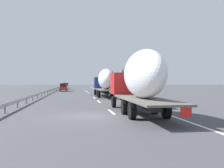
% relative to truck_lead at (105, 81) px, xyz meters
% --- Properties ---
extents(ground_plane, '(260.00, 260.00, 0.00)m').
position_rel_truck_lead_xyz_m(ground_plane, '(18.58, 3.60, -2.38)').
color(ground_plane, '#424247').
extents(lane_stripe_0, '(3.20, 0.20, 0.01)m').
position_rel_truck_lead_xyz_m(lane_stripe_0, '(-19.42, 1.80, -2.38)').
color(lane_stripe_0, white).
rests_on(lane_stripe_0, ground_plane).
extents(lane_stripe_1, '(3.20, 0.20, 0.01)m').
position_rel_truck_lead_xyz_m(lane_stripe_1, '(-9.28, 1.80, -2.38)').
color(lane_stripe_1, white).
rests_on(lane_stripe_1, ground_plane).
extents(lane_stripe_2, '(3.20, 0.20, 0.01)m').
position_rel_truck_lead_xyz_m(lane_stripe_2, '(-2.33, 1.80, -2.38)').
color(lane_stripe_2, white).
rests_on(lane_stripe_2, ground_plane).
extents(lane_stripe_3, '(3.20, 0.20, 0.01)m').
position_rel_truck_lead_xyz_m(lane_stripe_3, '(13.11, 1.80, -2.38)').
color(lane_stripe_3, white).
rests_on(lane_stripe_3, ground_plane).
extents(lane_stripe_4, '(3.20, 0.20, 0.01)m').
position_rel_truck_lead_xyz_m(lane_stripe_4, '(19.82, 1.80, -2.38)').
color(lane_stripe_4, white).
rests_on(lane_stripe_4, ground_plane).
extents(lane_stripe_5, '(3.20, 0.20, 0.01)m').
position_rel_truck_lead_xyz_m(lane_stripe_5, '(23.49, 1.80, -2.38)').
color(lane_stripe_5, white).
rests_on(lane_stripe_5, ground_plane).
extents(lane_stripe_6, '(3.20, 0.20, 0.01)m').
position_rel_truck_lead_xyz_m(lane_stripe_6, '(37.47, 1.80, -2.38)').
color(lane_stripe_6, white).
rests_on(lane_stripe_6, ground_plane).
extents(lane_stripe_7, '(3.20, 0.20, 0.01)m').
position_rel_truck_lead_xyz_m(lane_stripe_7, '(49.13, 1.80, -2.38)').
color(lane_stripe_7, white).
rests_on(lane_stripe_7, ground_plane).
extents(lane_stripe_8, '(3.20, 0.20, 0.01)m').
position_rel_truck_lead_xyz_m(lane_stripe_8, '(52.38, 1.80, -2.38)').
color(lane_stripe_8, white).
rests_on(lane_stripe_8, ground_plane).
extents(edge_line_right, '(110.00, 0.20, 0.01)m').
position_rel_truck_lead_xyz_m(edge_line_right, '(23.58, -1.90, -2.38)').
color(edge_line_right, white).
rests_on(edge_line_right, ground_plane).
extents(truck_lead, '(13.70, 2.55, 4.21)m').
position_rel_truck_lead_xyz_m(truck_lead, '(0.00, 0.00, 0.00)').
color(truck_lead, navy).
rests_on(truck_lead, ground_plane).
extents(truck_trailing, '(13.64, 2.55, 4.46)m').
position_rel_truck_lead_xyz_m(truck_trailing, '(-20.88, 0.00, 0.14)').
color(truck_trailing, '#B21919').
rests_on(truck_trailing, ground_plane).
extents(car_red_compact, '(4.64, 1.77, 1.94)m').
position_rel_truck_lead_xyz_m(car_red_compact, '(23.25, 7.26, -1.42)').
color(car_red_compact, red).
rests_on(car_red_compact, ground_plane).
extents(car_white_van, '(4.48, 1.75, 1.97)m').
position_rel_truck_lead_xyz_m(car_white_van, '(40.84, 7.36, -1.41)').
color(car_white_van, white).
rests_on(car_white_van, ground_plane).
extents(road_sign, '(0.10, 0.90, 2.93)m').
position_rel_truck_lead_xyz_m(road_sign, '(18.58, -3.10, -0.35)').
color(road_sign, gray).
rests_on(road_sign, ground_plane).
extents(tree_0, '(2.48, 2.48, 6.23)m').
position_rel_truck_lead_xyz_m(tree_0, '(30.50, -8.72, 1.58)').
color(tree_0, '#472D19').
rests_on(tree_0, ground_plane).
extents(tree_1, '(3.59, 3.59, 5.18)m').
position_rel_truck_lead_xyz_m(tree_1, '(35.40, -6.67, 0.90)').
color(tree_1, '#472D19').
rests_on(tree_1, ground_plane).
extents(tree_2, '(3.73, 3.73, 6.71)m').
position_rel_truck_lead_xyz_m(tree_2, '(58.15, -9.84, 1.66)').
color(tree_2, '#472D19').
rests_on(tree_2, ground_plane).
extents(guardrail_median, '(94.00, 0.10, 0.76)m').
position_rel_truck_lead_xyz_m(guardrail_median, '(21.58, 9.60, -1.80)').
color(guardrail_median, '#9EA0A5').
rests_on(guardrail_median, ground_plane).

